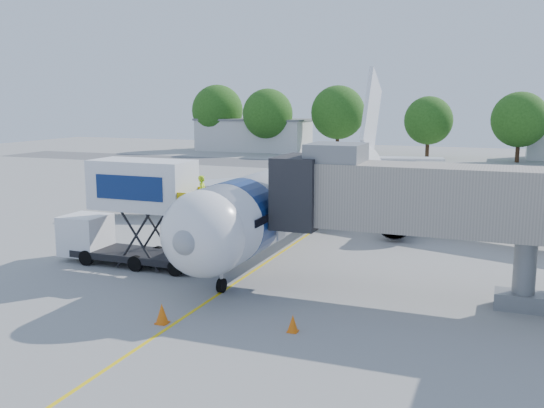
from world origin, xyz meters
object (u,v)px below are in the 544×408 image
(jet_bridge, at_px, (415,199))
(ground_tug, at_px, (234,347))
(catering_hiloader, at_px, (133,213))
(aircraft, at_px, (314,187))

(jet_bridge, relative_size, ground_tug, 3.57)
(catering_hiloader, height_order, ground_tug, catering_hiloader)
(catering_hiloader, bearing_deg, aircraft, 60.61)
(catering_hiloader, distance_m, ground_tug, 14.04)
(catering_hiloader, relative_size, ground_tug, 2.19)
(aircraft, distance_m, ground_tug, 21.11)
(jet_bridge, distance_m, ground_tug, 10.97)
(jet_bridge, xyz_separation_m, ground_tug, (-4.13, -9.52, -3.55))
(jet_bridge, bearing_deg, ground_tug, -113.45)
(aircraft, distance_m, jet_bridge, 13.77)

